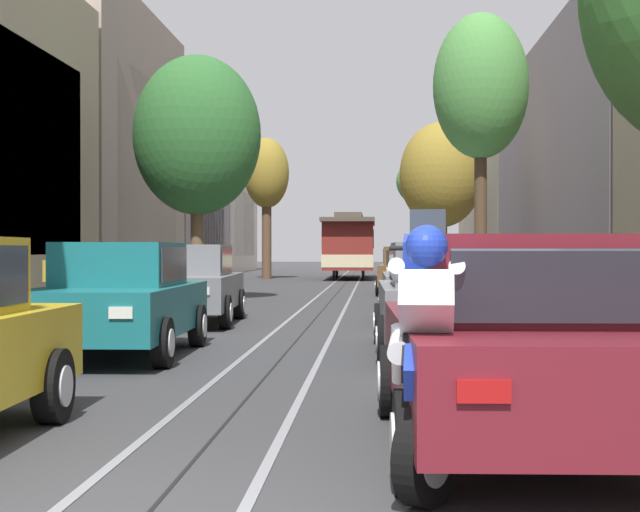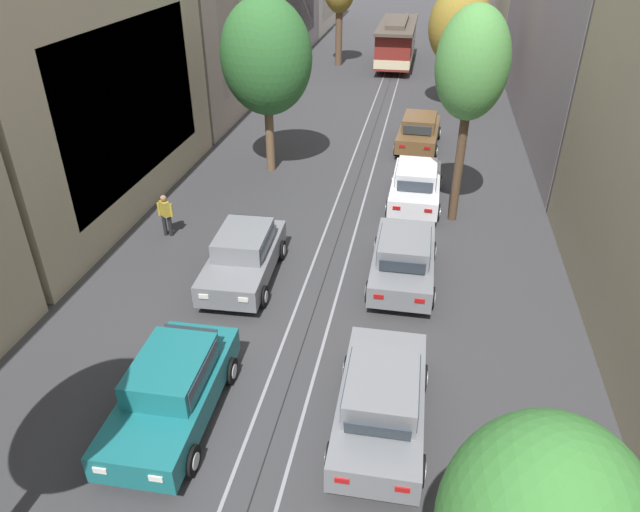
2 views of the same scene
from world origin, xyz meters
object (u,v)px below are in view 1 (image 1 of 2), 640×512
cable_car_trolley (349,246)px  street_tree_kerb_left_mid (267,176)px  parked_car_grey_mid_left (189,284)px  street_tree_kerb_left_second (197,136)px  parked_car_brown_fifth_right (407,270)px  street_tree_kerb_right_fourth (427,182)px  fire_hydrant (629,357)px  parked_car_grey_mid_right (428,283)px  pedestrian_on_left_pavement (54,277)px  parked_car_teal_second_left (120,299)px  parked_car_maroon_near_right (519,342)px  parked_car_grey_second_right (445,298)px  street_tree_kerb_right_second (481,89)px  parked_car_white_fourth_right (421,276)px  motorcycle_with_rider (427,340)px  street_tree_kerb_right_mid (441,176)px

cable_car_trolley → street_tree_kerb_left_mid: bearing=-177.3°
parked_car_grey_mid_left → street_tree_kerb_left_second: bearing=99.6°
parked_car_grey_mid_left → street_tree_kerb_left_second: 9.63m
parked_car_brown_fifth_right → street_tree_kerb_right_fourth: 23.65m
fire_hydrant → parked_car_grey_mid_left: bearing=123.4°
parked_car_grey_mid_right → cable_car_trolley: size_ratio=0.48×
street_tree_kerb_left_mid → street_tree_kerb_left_second: bearing=-89.2°
parked_car_grey_mid_left → parked_car_brown_fifth_right: (4.79, 12.71, 0.00)m
pedestrian_on_left_pavement → parked_car_grey_mid_right: bearing=-9.3°
cable_car_trolley → pedestrian_on_left_pavement: size_ratio=5.93×
parked_car_teal_second_left → parked_car_grey_mid_right: bearing=54.8°
parked_car_grey_mid_left → cable_car_trolley: (2.44, 29.45, 0.86)m
parked_car_maroon_near_right → parked_car_grey_second_right: (-0.06, 6.55, 0.00)m
street_tree_kerb_left_mid → street_tree_kerb_right_second: street_tree_kerb_right_second is taller
parked_car_grey_mid_left → parked_car_grey_mid_right: (4.80, 0.78, 0.00)m
street_tree_kerb_left_mid → fire_hydrant: size_ratio=8.52×
parked_car_grey_mid_left → street_tree_kerb_left_second: street_tree_kerb_left_second is taller
parked_car_grey_mid_left → street_tree_kerb_left_second: (-1.45, 8.64, 4.00)m
parked_car_white_fourth_right → street_tree_kerb_left_mid: size_ratio=0.61×
parked_car_teal_second_left → street_tree_kerb_right_second: (6.21, 11.07, 4.73)m
street_tree_kerb_right_second → fire_hydrant: 15.54m
parked_car_grey_mid_right → cable_car_trolley: cable_car_trolley is taller
parked_car_teal_second_left → cable_car_trolley: (2.28, 35.24, 0.86)m
motorcycle_with_rider → fire_hydrant: (2.17, 3.53, -0.50)m
motorcycle_with_rider → street_tree_kerb_left_mid: bearing=97.8°
parked_car_grey_mid_right → parked_car_brown_fifth_right: 11.92m
street_tree_kerb_right_second → pedestrian_on_left_pavement: bearing=-162.3°
street_tree_kerb_right_fourth → parked_car_grey_second_right: bearing=-92.8°
street_tree_kerb_left_mid → street_tree_kerb_right_mid: 12.60m
parked_car_brown_fifth_right → street_tree_kerb_left_second: size_ratio=0.62×
parked_car_maroon_near_right → cable_car_trolley: bearing=93.2°
street_tree_kerb_right_fourth → street_tree_kerb_left_second: bearing=-106.7°
parked_car_white_fourth_right → parked_car_brown_fifth_right: same height
parked_car_grey_second_right → street_tree_kerb_left_second: size_ratio=0.61×
parked_car_grey_mid_right → parked_car_grey_second_right: bearing=-90.9°
parked_car_grey_mid_left → street_tree_kerb_right_fourth: (6.73, 35.84, 4.55)m
cable_car_trolley → parked_car_grey_mid_right: bearing=-85.3°
street_tree_kerb_right_fourth → street_tree_kerb_left_mid: bearing=-142.2°
parked_car_teal_second_left → pedestrian_on_left_pavement: 8.72m
pedestrian_on_left_pavement → street_tree_kerb_right_mid: bearing=60.7°
motorcycle_with_rider → parked_car_teal_second_left: bearing=118.5°
parked_car_grey_mid_right → parked_car_brown_fifth_right: bearing=90.1°
street_tree_kerb_right_second → street_tree_kerb_right_mid: (0.02, 14.39, -1.08)m
street_tree_kerb_right_fourth → parked_car_grey_mid_left: bearing=-100.6°
parked_car_teal_second_left → cable_car_trolley: 35.33m
parked_car_brown_fifth_right → street_tree_kerb_right_mid: size_ratio=0.67×
parked_car_grey_second_right → fire_hydrant: 4.42m
parked_car_brown_fifth_right → street_tree_kerb_right_fourth: bearing=85.2°
parked_car_grey_second_right → motorcycle_with_rider: motorcycle_with_rider is taller
parked_car_teal_second_left → street_tree_kerb_right_second: size_ratio=0.59×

